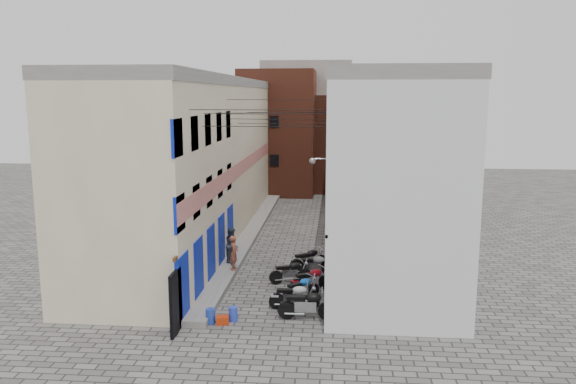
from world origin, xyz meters
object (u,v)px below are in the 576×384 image
(motorcycle_b, at_px, (294,295))
(motorcycle_f, at_px, (314,264))
(person_a, at_px, (234,253))
(person_b, at_px, (232,245))
(motorcycle_c, at_px, (301,287))
(red_crate, at_px, (222,320))
(motorcycle_a, at_px, (307,303))
(water_jug_far, at_px, (233,314))
(motorcycle_g, at_px, (309,258))
(water_jug_near, at_px, (210,316))
(motorcycle_d, at_px, (311,278))
(motorcycle_e, at_px, (291,271))

(motorcycle_b, xyz_separation_m, motorcycle_f, (0.58, 4.10, -0.01))
(person_a, bearing_deg, person_b, 4.62)
(motorcycle_c, xyz_separation_m, red_crate, (-2.63, -2.63, -0.37))
(motorcycle_a, bearing_deg, motorcycle_b, -151.09)
(water_jug_far, distance_m, red_crate, 0.46)
(motorcycle_g, height_order, person_b, person_b)
(motorcycle_c, relative_size, motorcycle_f, 0.94)
(motorcycle_g, height_order, water_jug_near, motorcycle_g)
(motorcycle_a, bearing_deg, water_jug_far, -83.02)
(person_b, bearing_deg, motorcycle_a, -142.82)
(motorcycle_d, distance_m, red_crate, 4.74)
(motorcycle_a, distance_m, motorcycle_b, 1.07)
(motorcycle_f, distance_m, water_jug_far, 6.04)
(water_jug_near, relative_size, water_jug_far, 1.04)
(motorcycle_g, relative_size, person_a, 1.25)
(person_a, xyz_separation_m, person_b, (-0.31, 1.25, 0.03))
(motorcycle_f, relative_size, red_crate, 4.18)
(motorcycle_f, xyz_separation_m, motorcycle_g, (-0.30, 0.79, 0.02))
(motorcycle_d, xyz_separation_m, water_jug_near, (-3.41, -3.65, -0.29))
(water_jug_near, bearing_deg, motorcycle_f, 58.75)
(water_jug_near, relative_size, red_crate, 1.19)
(motorcycle_d, distance_m, water_jug_far, 4.29)
(motorcycle_a, relative_size, motorcycle_g, 1.08)
(motorcycle_d, height_order, motorcycle_e, motorcycle_d)
(motorcycle_b, bearing_deg, motorcycle_a, 27.97)
(person_b, bearing_deg, motorcycle_c, -134.59)
(person_b, bearing_deg, red_crate, -167.91)
(red_crate, bearing_deg, motorcycle_f, 62.06)
(motorcycle_c, relative_size, person_a, 1.12)
(person_a, bearing_deg, red_crate, 176.61)
(person_b, bearing_deg, water_jug_far, -164.66)
(motorcycle_e, height_order, water_jug_far, motorcycle_e)
(motorcycle_a, xyz_separation_m, person_b, (-3.86, 6.03, 0.45))
(water_jug_near, bearing_deg, motorcycle_a, 10.94)
(water_jug_far, height_order, red_crate, water_jug_far)
(motorcycle_g, xyz_separation_m, water_jug_far, (-2.39, -6.19, -0.31))
(motorcycle_a, relative_size, motorcycle_c, 1.20)
(motorcycle_b, relative_size, person_b, 1.19)
(motorcycle_e, height_order, person_a, person_a)
(motorcycle_e, bearing_deg, person_b, -146.17)
(motorcycle_f, distance_m, water_jug_near, 6.66)
(motorcycle_a, relative_size, motorcycle_b, 1.10)
(motorcycle_e, xyz_separation_m, water_jug_near, (-2.48, -4.59, -0.28))
(motorcycle_b, relative_size, motorcycle_e, 1.03)
(motorcycle_b, relative_size, person_a, 1.23)
(motorcycle_g, height_order, person_a, person_a)
(motorcycle_c, bearing_deg, motorcycle_d, 120.39)
(motorcycle_e, height_order, motorcycle_f, same)
(person_a, bearing_deg, motorcycle_f, -95.52)
(motorcycle_d, bearing_deg, person_b, -157.44)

